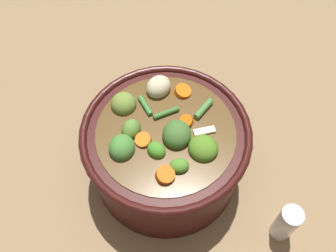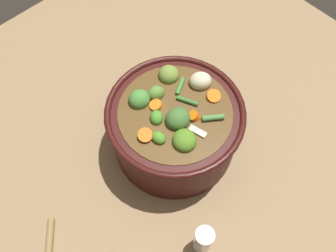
# 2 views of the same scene
# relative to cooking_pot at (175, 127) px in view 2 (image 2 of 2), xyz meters

# --- Properties ---
(ground_plane) EXTENTS (1.10, 1.10, 0.00)m
(ground_plane) POSITION_rel_cooking_pot_xyz_m (0.00, -0.00, -0.07)
(ground_plane) COLOR #8C704C
(cooking_pot) EXTENTS (0.26, 0.26, 0.15)m
(cooking_pot) POSITION_rel_cooking_pot_xyz_m (0.00, 0.00, 0.00)
(cooking_pot) COLOR #38110F
(cooking_pot) RESTS_ON ground_plane
(salt_shaker) EXTENTS (0.03, 0.03, 0.08)m
(salt_shaker) POSITION_rel_cooking_pot_xyz_m (0.19, -0.11, -0.03)
(salt_shaker) COLOR silver
(salt_shaker) RESTS_ON ground_plane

